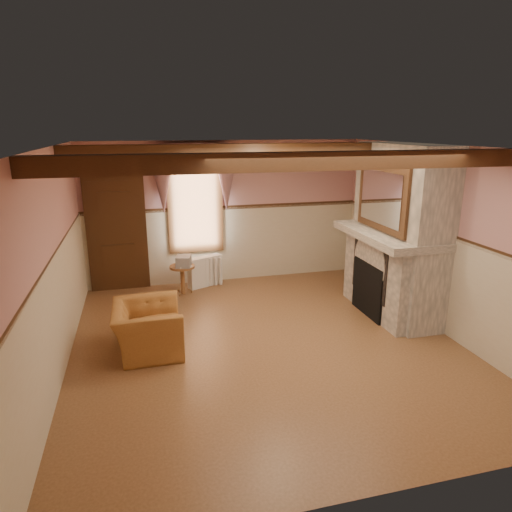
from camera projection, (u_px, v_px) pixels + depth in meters
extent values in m
cube|color=brown|center=(266.00, 343.00, 6.67)|extent=(5.50, 6.00, 0.01)
cube|color=silver|center=(267.00, 147.00, 5.90)|extent=(5.50, 6.00, 0.01)
cube|color=tan|center=(225.00, 212.00, 9.08)|extent=(5.50, 0.02, 2.80)
cube|color=tan|center=(372.00, 351.00, 3.50)|extent=(5.50, 0.02, 2.80)
cube|color=tan|center=(52.00, 266.00, 5.63)|extent=(0.02, 6.00, 2.80)
cube|color=tan|center=(440.00, 239.00, 6.95)|extent=(0.02, 6.00, 2.80)
cube|color=black|center=(372.00, 289.00, 7.59)|extent=(0.20, 0.95, 0.90)
imported|color=#9E662D|center=(148.00, 328.00, 6.36)|extent=(0.92, 1.05, 0.69)
cylinder|color=brown|center=(183.00, 280.00, 8.57)|extent=(0.56, 0.56, 0.55)
cube|color=#B7AD8C|center=(184.00, 261.00, 8.44)|extent=(0.33, 0.37, 0.20)
cube|color=white|center=(205.00, 271.00, 8.99)|extent=(0.71, 0.44, 0.60)
imported|color=brown|center=(385.00, 226.00, 7.51)|extent=(0.39, 0.39, 0.09)
cube|color=black|center=(374.00, 219.00, 7.83)|extent=(0.14, 0.24, 0.20)
cylinder|color=gold|center=(377.00, 218.00, 7.74)|extent=(0.11, 0.11, 0.28)
cylinder|color=maroon|center=(405.00, 232.00, 6.96)|extent=(0.06, 0.06, 0.16)
cylinder|color=gold|center=(401.00, 232.00, 7.05)|extent=(0.06, 0.06, 0.12)
cube|color=gray|center=(399.00, 232.00, 7.43)|extent=(0.85, 2.00, 2.80)
cube|color=gray|center=(389.00, 235.00, 7.40)|extent=(1.05, 2.05, 0.12)
cube|color=silver|center=(382.00, 198.00, 7.19)|extent=(0.06, 1.44, 1.04)
cube|color=black|center=(117.00, 236.00, 8.62)|extent=(1.10, 0.10, 2.10)
cube|color=white|center=(195.00, 201.00, 8.84)|extent=(1.06, 0.08, 2.02)
cube|color=gray|center=(195.00, 171.00, 8.59)|extent=(1.30, 0.14, 1.40)
cube|color=black|center=(298.00, 161.00, 4.82)|extent=(5.50, 0.18, 0.20)
cube|color=black|center=(246.00, 150.00, 7.05)|extent=(5.50, 0.18, 0.20)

